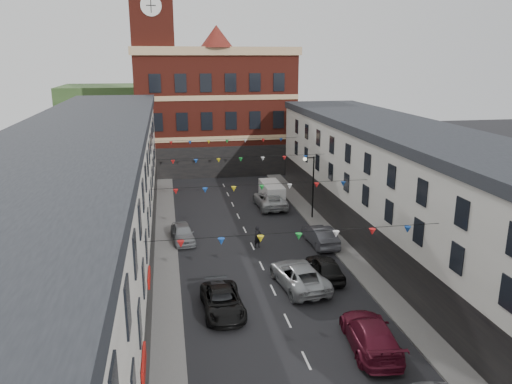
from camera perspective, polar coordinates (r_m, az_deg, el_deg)
ground at (r=33.50m, az=1.97°, el=-11.15°), size 160.00×160.00×0.00m
pavement_left at (r=34.64m, az=-10.17°, el=-10.33°), size 1.80×64.00×0.15m
pavement_right at (r=37.12m, az=11.89°, el=-8.62°), size 1.80×64.00×0.15m
terrace_left at (r=32.22m, az=-19.31°, el=-2.87°), size 8.40×56.00×10.70m
terrace_right at (r=36.76m, az=19.96°, el=-1.54°), size 8.40×56.00×9.70m
civic_building at (r=67.90m, az=-4.82°, el=9.50°), size 20.60×13.30×18.50m
clock_tower at (r=64.31m, az=-11.59°, el=15.00°), size 5.60×5.60×30.00m
distant_hill at (r=91.87m, az=-8.77°, el=8.91°), size 40.00×14.00×10.00m
street_lamp at (r=46.53m, az=6.27°, el=1.51°), size 1.10×0.36×6.00m
car_left_c at (r=30.60m, az=-3.83°, el=-12.41°), size 2.47×5.12×1.41m
car_left_d at (r=30.98m, az=-4.08°, el=-12.18°), size 1.87×4.42×1.27m
car_left_e at (r=41.84m, az=-8.37°, el=-4.68°), size 2.14×4.51×1.49m
car_right_c at (r=27.80m, az=12.98°, el=-15.59°), size 2.90×5.89×1.65m
car_right_d at (r=35.24m, az=7.85°, el=-8.51°), size 1.86×4.57×1.55m
car_right_e at (r=41.02m, az=7.36°, el=-4.97°), size 1.89×4.92×1.60m
car_right_f at (r=50.64m, az=1.60°, el=-0.89°), size 2.82×5.90×1.62m
moving_car at (r=33.76m, az=4.92°, el=-9.46°), size 3.38×6.12×1.62m
white_van at (r=51.96m, az=1.80°, el=-0.16°), size 1.89×4.89×2.16m
pedestrian at (r=40.08m, az=0.18°, el=-5.19°), size 0.77×0.66×1.78m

